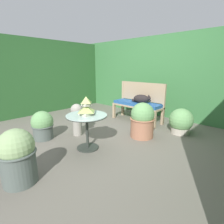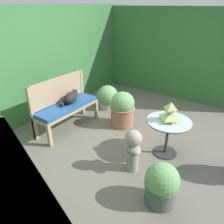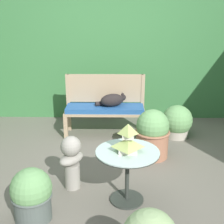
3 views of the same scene
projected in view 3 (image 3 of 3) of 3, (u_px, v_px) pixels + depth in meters
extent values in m
plane|color=#666056|center=(108.00, 167.00, 4.02)|extent=(30.00, 30.00, 0.00)
cube|color=#38703D|center=(111.00, 57.00, 5.87)|extent=(6.40, 0.83, 2.11)
cube|color=tan|center=(66.00, 128.00, 4.84)|extent=(0.06, 0.06, 0.37)
cube|color=tan|center=(144.00, 128.00, 4.82)|extent=(0.06, 0.06, 0.37)
cube|color=tan|center=(69.00, 120.00, 5.18)|extent=(0.06, 0.06, 0.37)
cube|color=tan|center=(142.00, 120.00, 5.16)|extent=(0.06, 0.06, 0.37)
cube|color=tan|center=(105.00, 112.00, 4.94)|extent=(1.27, 0.42, 0.04)
cube|color=#23518E|center=(105.00, 108.00, 4.92)|extent=(1.22, 0.39, 0.07)
cube|color=tan|center=(68.00, 103.00, 5.10)|extent=(0.06, 0.06, 0.95)
cube|color=tan|center=(142.00, 103.00, 5.08)|extent=(0.06, 0.06, 0.95)
cube|color=tan|center=(105.00, 88.00, 5.01)|extent=(1.22, 0.04, 0.45)
ellipsoid|color=black|center=(112.00, 100.00, 4.87)|extent=(0.41, 0.31, 0.20)
sphere|color=black|center=(123.00, 97.00, 4.92)|extent=(0.10, 0.10, 0.10)
cone|color=black|center=(122.00, 93.00, 4.92)|extent=(0.04, 0.04, 0.05)
cone|color=black|center=(123.00, 94.00, 4.87)|extent=(0.04, 0.04, 0.05)
cylinder|color=black|center=(102.00, 103.00, 4.92)|extent=(0.21, 0.13, 0.07)
cylinder|color=#2D332D|center=(127.00, 199.00, 3.34)|extent=(0.36, 0.36, 0.02)
cylinder|color=#2D332D|center=(127.00, 177.00, 3.26)|extent=(0.04, 0.04, 0.57)
cylinder|color=silver|center=(128.00, 152.00, 3.16)|extent=(0.66, 0.66, 0.01)
torus|color=#2D332D|center=(128.00, 153.00, 3.17)|extent=(0.66, 0.66, 0.02)
cube|color=beige|center=(128.00, 149.00, 3.15)|extent=(0.19, 0.19, 0.05)
pyramid|color=#A8BC66|center=(128.00, 142.00, 3.13)|extent=(0.25, 0.25, 0.10)
cube|color=beige|center=(128.00, 136.00, 3.11)|extent=(0.11, 0.11, 0.05)
pyramid|color=#A8BC66|center=(128.00, 129.00, 3.08)|extent=(0.15, 0.15, 0.11)
cylinder|color=gray|center=(72.00, 176.00, 3.54)|extent=(0.18, 0.18, 0.30)
ellipsoid|color=gray|center=(71.00, 159.00, 3.47)|extent=(0.34, 0.37, 0.13)
sphere|color=gray|center=(71.00, 146.00, 3.42)|extent=(0.23, 0.23, 0.23)
cylinder|color=#ADA393|center=(176.00, 131.00, 4.94)|extent=(0.36, 0.36, 0.20)
torus|color=#ADA393|center=(177.00, 126.00, 4.91)|extent=(0.40, 0.40, 0.03)
sphere|color=#66995B|center=(177.00, 120.00, 4.88)|extent=(0.47, 0.47, 0.47)
cylinder|color=#4C5651|center=(33.00, 207.00, 3.02)|extent=(0.36, 0.36, 0.27)
torus|color=#4C5651|center=(32.00, 196.00, 2.98)|extent=(0.39, 0.39, 0.03)
sphere|color=#66995B|center=(31.00, 188.00, 2.95)|extent=(0.40, 0.40, 0.40)
cylinder|color=#9E664C|center=(152.00, 144.00, 4.27)|extent=(0.44, 0.44, 0.37)
torus|color=#9E664C|center=(152.00, 132.00, 4.21)|extent=(0.48, 0.48, 0.03)
sphere|color=#66995B|center=(153.00, 126.00, 4.18)|extent=(0.44, 0.44, 0.44)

